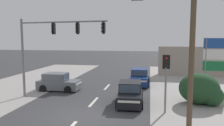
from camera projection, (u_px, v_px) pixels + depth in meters
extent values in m
plane|color=#3A3A3D|center=(81.00, 116.00, 12.74)|extent=(140.00, 140.00, 0.00)
cube|color=silver|center=(94.00, 102.00, 15.67)|extent=(0.20, 2.40, 0.01)
cube|color=silver|center=(107.00, 87.00, 20.57)|extent=(0.20, 2.40, 0.01)
cylinder|color=brown|center=(192.00, 39.00, 10.25)|extent=(0.26, 0.26, 9.01)
cylinder|color=slate|center=(23.00, 59.00, 16.75)|extent=(0.18, 0.18, 6.00)
cylinder|color=slate|center=(62.00, 22.00, 15.53)|extent=(6.77, 0.84, 0.11)
cube|color=black|center=(54.00, 29.00, 15.76)|extent=(0.23, 0.28, 0.68)
cube|color=black|center=(54.00, 29.00, 15.76)|extent=(0.09, 0.44, 0.84)
sphere|color=red|center=(52.00, 25.00, 15.77)|extent=(0.13, 0.13, 0.13)
sphere|color=black|center=(52.00, 29.00, 15.79)|extent=(0.13, 0.13, 0.13)
sphere|color=black|center=(52.00, 32.00, 15.82)|extent=(0.13, 0.13, 0.13)
cube|color=black|center=(78.00, 28.00, 15.24)|extent=(0.23, 0.28, 0.68)
cube|color=black|center=(78.00, 28.00, 15.24)|extent=(0.09, 0.44, 0.84)
sphere|color=red|center=(76.00, 25.00, 15.25)|extent=(0.13, 0.13, 0.13)
sphere|color=black|center=(76.00, 28.00, 15.27)|extent=(0.13, 0.13, 0.13)
sphere|color=black|center=(76.00, 31.00, 15.30)|extent=(0.13, 0.13, 0.13)
cube|color=black|center=(104.00, 28.00, 14.72)|extent=(0.23, 0.28, 0.68)
cube|color=black|center=(104.00, 28.00, 14.72)|extent=(0.09, 0.44, 0.84)
sphere|color=red|center=(102.00, 25.00, 14.73)|extent=(0.13, 0.13, 0.13)
sphere|color=black|center=(102.00, 28.00, 14.75)|extent=(0.13, 0.13, 0.13)
sphere|color=black|center=(102.00, 31.00, 14.78)|extent=(0.13, 0.13, 0.13)
cylinder|color=slate|center=(165.00, 91.00, 13.15)|extent=(0.12, 0.12, 2.80)
cube|color=black|center=(166.00, 62.00, 12.96)|extent=(0.27, 0.21, 0.68)
cube|color=black|center=(166.00, 62.00, 12.96)|extent=(0.44, 0.06, 0.84)
sphere|color=red|center=(166.00, 58.00, 12.82)|extent=(0.13, 0.13, 0.13)
sphere|color=black|center=(166.00, 62.00, 12.85)|extent=(0.13, 0.13, 0.13)
sphere|color=black|center=(166.00, 66.00, 12.87)|extent=(0.13, 0.13, 0.13)
cylinder|color=slate|center=(205.00, 65.00, 18.39)|extent=(0.16, 0.16, 4.60)
cube|color=#1E4793|center=(217.00, 43.00, 18.05)|extent=(2.10, 0.14, 0.84)
cube|color=silver|center=(217.00, 55.00, 18.15)|extent=(2.10, 0.14, 0.84)
cube|color=#196B38|center=(216.00, 66.00, 18.25)|extent=(2.10, 0.14, 0.84)
ellipsoid|color=#1E4223|center=(199.00, 89.00, 15.16)|extent=(2.73, 2.46, 2.14)
ellipsoid|color=#1E4223|center=(212.00, 96.00, 14.68)|extent=(1.50, 1.37, 1.39)
cube|color=#A39384|center=(209.00, 61.00, 26.34)|extent=(12.00, 1.00, 3.60)
cube|color=navy|center=(139.00, 79.00, 21.71)|extent=(1.75, 4.22, 0.80)
cube|color=navy|center=(140.00, 72.00, 21.68)|extent=(1.58, 1.92, 0.62)
cube|color=#384756|center=(139.00, 73.00, 20.73)|extent=(1.44, 0.08, 0.53)
cube|color=#384756|center=(140.00, 70.00, 22.63)|extent=(1.40, 0.08, 0.50)
cube|color=white|center=(139.00, 81.00, 19.61)|extent=(1.45, 0.06, 0.14)
cylinder|color=black|center=(148.00, 84.00, 20.32)|extent=(0.20, 0.64, 0.64)
cylinder|color=black|center=(130.00, 83.00, 20.59)|extent=(0.20, 0.64, 0.64)
cylinder|color=black|center=(148.00, 79.00, 22.88)|extent=(0.20, 0.64, 0.64)
cylinder|color=black|center=(132.00, 79.00, 23.14)|extent=(0.20, 0.64, 0.64)
cube|color=black|center=(130.00, 97.00, 15.13)|extent=(1.77, 3.67, 0.76)
cube|color=black|center=(130.00, 86.00, 15.35)|extent=(1.57, 1.97, 0.64)
cube|color=#384756|center=(130.00, 89.00, 14.39)|extent=(1.36, 0.13, 0.54)
cube|color=#384756|center=(131.00, 83.00, 16.30)|extent=(1.33, 0.13, 0.51)
cube|color=white|center=(129.00, 102.00, 13.31)|extent=(1.36, 0.11, 0.14)
cylinder|color=black|center=(142.00, 105.00, 13.95)|extent=(0.21, 0.61, 0.60)
cylinder|color=black|center=(117.00, 104.00, 14.15)|extent=(0.21, 0.61, 0.60)
cylinder|color=black|center=(141.00, 96.00, 16.15)|extent=(0.21, 0.61, 0.60)
cylinder|color=black|center=(120.00, 95.00, 16.35)|extent=(0.21, 0.61, 0.60)
cube|color=slate|center=(59.00, 85.00, 19.15)|extent=(3.61, 1.62, 0.76)
cube|color=slate|center=(56.00, 77.00, 19.13)|extent=(1.91, 1.49, 0.64)
cube|color=#384756|center=(66.00, 77.00, 18.96)|extent=(0.07, 1.36, 0.54)
cube|color=#384756|center=(45.00, 76.00, 19.30)|extent=(0.07, 1.33, 0.51)
cube|color=white|center=(79.00, 83.00, 18.81)|extent=(0.05, 1.36, 0.14)
cylinder|color=black|center=(74.00, 86.00, 19.76)|extent=(0.60, 0.18, 0.60)
cylinder|color=black|center=(68.00, 90.00, 18.19)|extent=(0.60, 0.18, 0.60)
cylinder|color=black|center=(51.00, 85.00, 20.15)|extent=(0.60, 0.18, 0.60)
cylinder|color=black|center=(43.00, 88.00, 18.59)|extent=(0.60, 0.18, 0.60)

